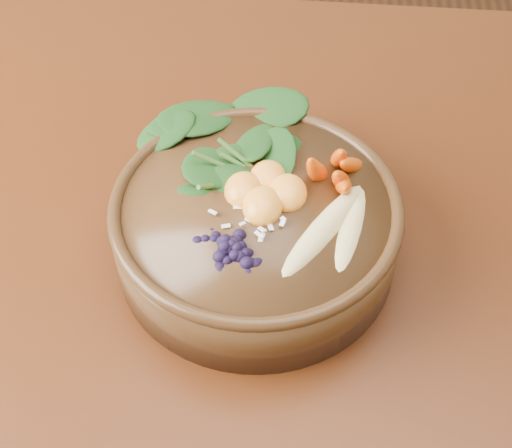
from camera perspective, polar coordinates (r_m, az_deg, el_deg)
The scene contains 8 objects.
dining_table at distance 0.98m, azimuth 15.72°, elevation -2.51°, with size 1.60×0.90×0.75m.
stoneware_bowl at distance 0.80m, azimuth 0.00°, elevation -0.47°, with size 0.32×0.32×0.09m, color #432912.
kale_heap at distance 0.81m, azimuth -1.21°, elevation 6.97°, with size 0.21×0.19×0.05m, color #1B4317, non-canonical shape.
carrot_cluster at distance 0.78m, azimuth 6.51°, elevation 6.68°, with size 0.07×0.07×0.09m, color #DA4A06, non-canonical shape.
banana_halves at distance 0.74m, azimuth 6.61°, elevation 0.43°, with size 0.11×0.17×0.03m.
mandarin_cluster at distance 0.76m, azimuth 0.77°, elevation 3.43°, with size 0.09×0.10×0.04m, color orange, non-canonical shape.
blueberry_pile at distance 0.71m, azimuth -2.00°, elevation -0.81°, with size 0.15×0.11×0.04m, color black, non-canonical shape.
coconut_flakes at distance 0.75m, azimuth -0.55°, elevation 0.66°, with size 0.10×0.08×0.01m, color white, non-canonical shape.
Camera 1 is at (-0.21, -0.61, 1.40)m, focal length 50.00 mm.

